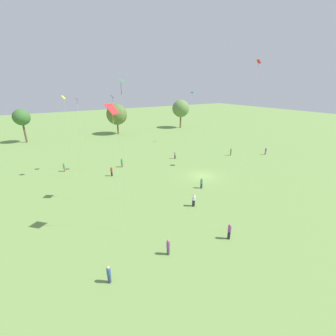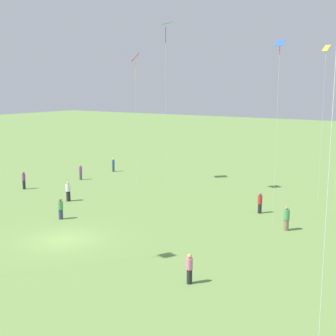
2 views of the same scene
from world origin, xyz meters
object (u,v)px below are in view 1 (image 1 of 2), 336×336
Objects in this scene: person_0 at (266,151)px; person_9 at (109,274)px; person_6 at (175,155)px; kite_3 at (113,103)px; person_7 at (168,247)px; kite_5 at (77,105)px; kite_2 at (257,71)px; person_5 at (194,200)px; person_1 at (64,167)px; kite_6 at (121,86)px; person_2 at (231,152)px; person_8 at (229,231)px; kite_4 at (112,113)px; person_3 at (112,171)px; person_4 at (202,183)px; kite_0 at (65,105)px; kite_1 at (192,96)px; person_10 at (122,163)px.

person_9 is (-42.23, -16.03, -0.01)m from person_0.
kite_3 is (-13.14, -0.51, 11.47)m from person_6.
person_7 is 0.13× the size of kite_5.
person_9 is at bearing 174.54° from kite_2.
person_5 reaches higher than person_7.
kite_2 reaches higher than person_9.
person_1 is 1.05× the size of person_6.
kite_2 is 1.20× the size of kite_6.
kite_5 is at bearing -40.03° from person_2.
kite_6 reaches higher than person_7.
kite_2 is at bearing -9.30° from kite_6.
person_8 is 0.13× the size of kite_4.
person_1 is at bearing 19.93° from person_0.
person_3 is 1.04× the size of person_4.
kite_0 is 1.01× the size of kite_1.
kite_3 reaches higher than person_9.
person_8 is at bearing -171.24° from kite_2.
person_7 is (-7.68, -5.94, -0.01)m from person_5.
person_1 is 1.01× the size of person_3.
person_1 reaches higher than person_4.
person_7 is (-1.87, -21.93, -0.01)m from person_3.
kite_1 is at bearing 99.25° from person_8.
person_4 is at bearing -163.47° from person_1.
person_0 is 1.01× the size of person_9.
person_10 is 0.13× the size of kite_5.
kite_3 is (-25.30, 4.24, 11.43)m from person_2.
person_6 is 17.45m from kite_3.
person_9 is at bearing -111.34° from kite_4.
person_5 is at bearing -176.38° from person_1.
person_0 is 20.11m from kite_2.
person_3 is at bearing -42.43° from kite_0.
person_1 reaches higher than person_3.
person_5 is at bearing 49.95° from person_9.
person_10 is 0.11× the size of kite_6.
person_1 is 0.13× the size of kite_0.
person_5 reaches higher than person_2.
person_3 is 0.98× the size of person_5.
person_3 is at bearing 116.12° from person_10.
person_5 reaches higher than person_4.
person_10 is at bearing 134.17° from person_8.
person_2 is 1.05× the size of person_6.
kite_6 reaches higher than person_3.
kite_2 reaches higher than person_5.
person_1 is 0.11× the size of kite_6.
person_0 is at bearing 46.22° from person_9.
person_4 is at bearing 4.07° from person_2.
person_10 is at bearing 76.73° from kite_4.
person_9 is at bearing -154.17° from kite_3.
kite_0 is (1.23, -3.68, 11.43)m from person_1.
person_10 is (-1.51, 26.71, -0.05)m from person_8.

